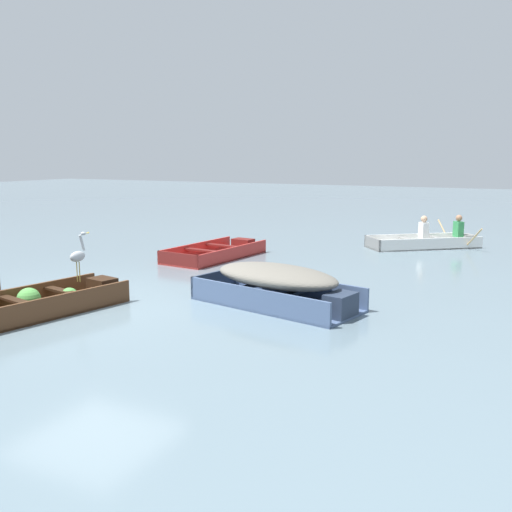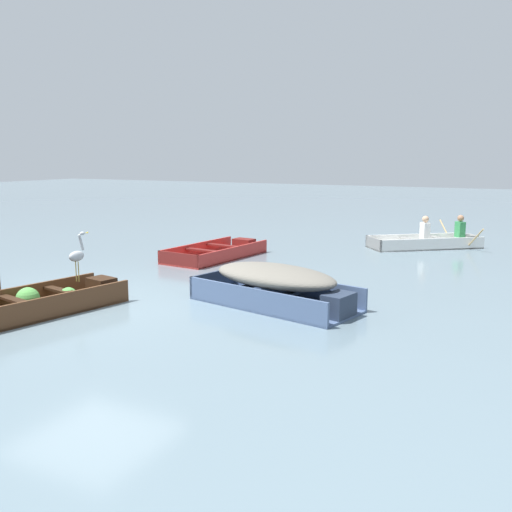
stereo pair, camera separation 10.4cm
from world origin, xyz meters
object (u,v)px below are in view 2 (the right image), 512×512
dinghy_dark_varnish_foreground (47,302)px  skiff_slate_blue_mid_moored (277,282)px  rowboat_white_with_crew (431,241)px  heron_on_dinghy (77,255)px  skiff_red_near_moored (219,253)px

dinghy_dark_varnish_foreground → skiff_slate_blue_mid_moored: 3.85m
skiff_slate_blue_mid_moored → rowboat_white_with_crew: (1.20, 7.63, -0.24)m
rowboat_white_with_crew → heron_on_dinghy: (-4.22, -9.16, 0.71)m
rowboat_white_with_crew → skiff_red_near_moored: bearing=-138.5°
dinghy_dark_varnish_foreground → skiff_slate_blue_mid_moored: size_ratio=0.94×
dinghy_dark_varnish_foreground → skiff_slate_blue_mid_moored: skiff_slate_blue_mid_moored is taller
rowboat_white_with_crew → heron_on_dinghy: heron_on_dinghy is taller
skiff_red_near_moored → heron_on_dinghy: (0.29, -5.16, 0.78)m
skiff_red_near_moored → rowboat_white_with_crew: 6.03m
dinghy_dark_varnish_foreground → rowboat_white_with_crew: rowboat_white_with_crew is taller
dinghy_dark_varnish_foreground → skiff_red_near_moored: bearing=90.6°
skiff_slate_blue_mid_moored → rowboat_white_with_crew: 7.73m
skiff_red_near_moored → dinghy_dark_varnish_foreground: bearing=-89.4°
skiff_red_near_moored → rowboat_white_with_crew: bearing=41.5°
skiff_slate_blue_mid_moored → heron_on_dinghy: size_ratio=3.69×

